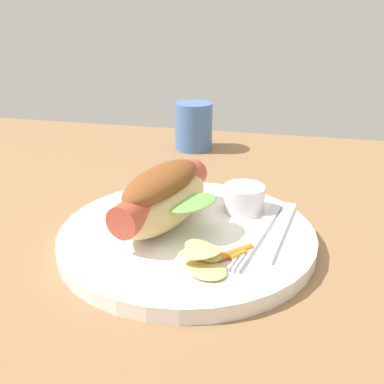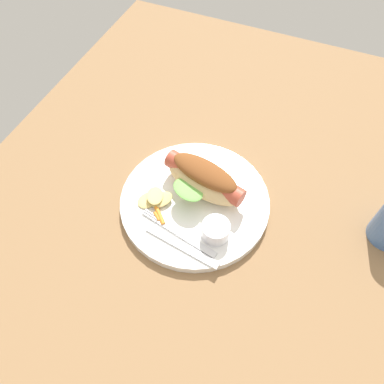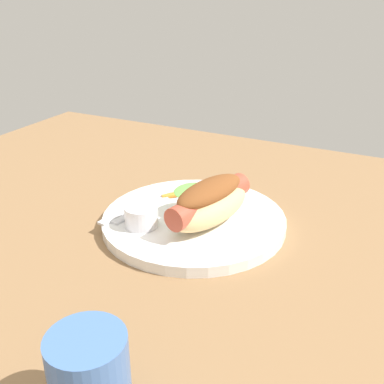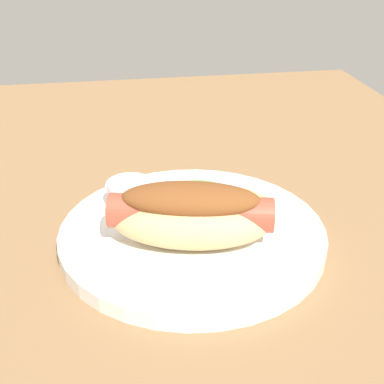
% 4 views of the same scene
% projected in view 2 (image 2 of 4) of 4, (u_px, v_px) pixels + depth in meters
% --- Properties ---
extents(ground_plane, '(1.20, 0.90, 0.02)m').
position_uv_depth(ground_plane, '(202.00, 213.00, 0.70)').
color(ground_plane, olive).
extents(plate, '(0.27, 0.27, 0.02)m').
position_uv_depth(plate, '(195.00, 202.00, 0.69)').
color(plate, white).
rests_on(plate, ground_plane).
extents(hot_dog, '(0.11, 0.17, 0.06)m').
position_uv_depth(hot_dog, '(204.00, 178.00, 0.67)').
color(hot_dog, '#DBB77A').
rests_on(hot_dog, plate).
extents(sauce_ramekin, '(0.05, 0.05, 0.03)m').
position_uv_depth(sauce_ramekin, '(216.00, 230.00, 0.63)').
color(sauce_ramekin, white).
rests_on(sauce_ramekin, plate).
extents(fork, '(0.04, 0.15, 0.00)m').
position_uv_depth(fork, '(180.00, 234.00, 0.64)').
color(fork, silver).
rests_on(fork, plate).
extents(knife, '(0.03, 0.14, 0.00)m').
position_uv_depth(knife, '(180.00, 245.00, 0.63)').
color(knife, silver).
rests_on(knife, plate).
extents(chips_pile, '(0.06, 0.07, 0.02)m').
position_uv_depth(chips_pile, '(155.00, 199.00, 0.68)').
color(chips_pile, '#D6C072').
rests_on(chips_pile, plate).
extents(carrot_garnish, '(0.03, 0.03, 0.01)m').
position_uv_depth(carrot_garnish, '(159.00, 216.00, 0.66)').
color(carrot_garnish, orange).
rests_on(carrot_garnish, plate).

